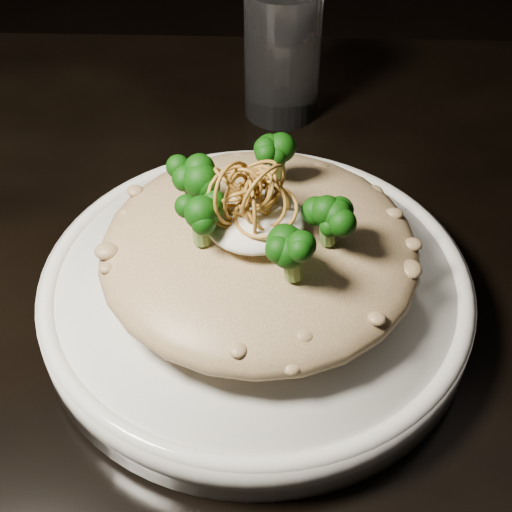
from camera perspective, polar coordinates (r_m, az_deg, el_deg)
The scene contains 7 objects.
table at distance 0.64m, azimuth -1.85°, elevation -6.48°, with size 1.10×0.80×0.75m.
plate at distance 0.54m, azimuth 0.00°, elevation -2.97°, with size 0.32×0.32×0.03m, color white.
risotto at distance 0.51m, azimuth 0.27°, elevation 0.57°, with size 0.23×0.23×0.05m, color brown.
broccoli at distance 0.48m, azimuth 0.49°, elevation 4.90°, with size 0.14×0.14×0.05m, color black, non-canonical shape.
cheese at distance 0.48m, azimuth -0.13°, elevation 2.92°, with size 0.07×0.07×0.02m, color white.
shallots at distance 0.47m, azimuth -0.47°, elevation 6.07°, with size 0.06×0.06×0.04m, color brown, non-canonical shape.
drinking_glass at distance 0.73m, azimuth 2.11°, elevation 15.89°, with size 0.07×0.07×0.13m, color silver.
Camera 1 is at (0.03, -0.40, 1.16)m, focal length 50.00 mm.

